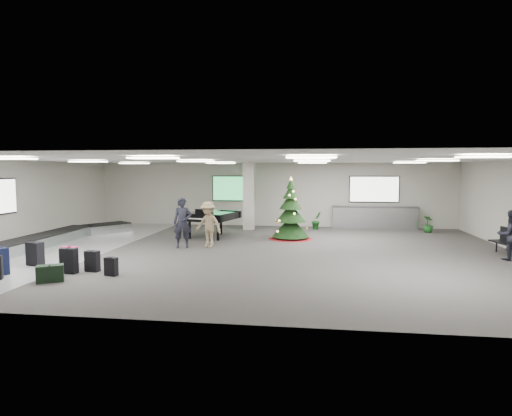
# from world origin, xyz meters

# --- Properties ---
(ground) EXTENTS (18.00, 18.00, 0.00)m
(ground) POSITION_xyz_m (0.00, 0.00, 0.00)
(ground) COLOR #363331
(ground) RESTS_ON ground
(room_envelope) EXTENTS (18.02, 14.02, 3.21)m
(room_envelope) POSITION_xyz_m (-0.38, 0.67, 2.33)
(room_envelope) COLOR #A7A399
(room_envelope) RESTS_ON ground
(baggage_carousel) EXTENTS (2.28, 9.71, 0.43)m
(baggage_carousel) POSITION_xyz_m (-7.84, -0.08, 0.21)
(baggage_carousel) COLOR silver
(baggage_carousel) RESTS_ON ground
(service_counter) EXTENTS (4.05, 0.65, 1.08)m
(service_counter) POSITION_xyz_m (5.00, 6.65, 0.55)
(service_counter) COLOR silver
(service_counter) RESTS_ON ground
(suitcase_1) EXTENTS (0.47, 0.28, 0.72)m
(suitcase_1) POSITION_xyz_m (-4.59, -3.74, 0.35)
(suitcase_1) COLOR black
(suitcase_1) RESTS_ON ground
(pink_suitcase) EXTENTS (0.45, 0.29, 0.67)m
(pink_suitcase) POSITION_xyz_m (-4.83, -3.30, 0.33)
(pink_suitcase) COLOR #E61E63
(pink_suitcase) RESTS_ON ground
(suitcase_3) EXTENTS (0.42, 0.27, 0.60)m
(suitcase_3) POSITION_xyz_m (-4.06, -3.46, 0.29)
(suitcase_3) COLOR black
(suitcase_3) RESTS_ON ground
(navy_suitcase) EXTENTS (0.55, 0.46, 0.76)m
(navy_suitcase) POSITION_xyz_m (-6.36, -4.13, 0.37)
(navy_suitcase) COLOR black
(navy_suitcase) RESTS_ON ground
(green_duffel) EXTENTS (0.71, 0.60, 0.45)m
(green_duffel) POSITION_xyz_m (-4.56, -4.65, 0.21)
(green_duffel) COLOR black
(green_duffel) RESTS_ON ground
(suitcase_7) EXTENTS (0.37, 0.25, 0.51)m
(suitcase_7) POSITION_xyz_m (-3.31, -3.84, 0.25)
(suitcase_7) COLOR black
(suitcase_7) RESTS_ON ground
(suitcase_8) EXTENTS (0.53, 0.39, 0.73)m
(suitcase_8) POSITION_xyz_m (-6.12, -3.00, 0.35)
(suitcase_8) COLOR black
(suitcase_8) RESTS_ON ground
(christmas_tree) EXTENTS (1.82, 1.82, 2.59)m
(christmas_tree) POSITION_xyz_m (1.14, 2.99, 0.89)
(christmas_tree) COLOR #651309
(christmas_tree) RESTS_ON ground
(grand_piano) EXTENTS (2.16, 2.53, 1.25)m
(grand_piano) POSITION_xyz_m (-2.19, 3.02, 0.89)
(grand_piano) COLOR black
(grand_piano) RESTS_ON ground
(bench) EXTENTS (0.77, 1.47, 0.89)m
(bench) POSITION_xyz_m (8.59, 0.55, 0.50)
(bench) COLOR black
(bench) RESTS_ON ground
(traveler_a) EXTENTS (0.76, 0.60, 1.84)m
(traveler_a) POSITION_xyz_m (-2.66, 0.45, 0.92)
(traveler_a) COLOR black
(traveler_a) RESTS_ON ground
(traveler_b) EXTENTS (1.24, 0.96, 1.69)m
(traveler_b) POSITION_xyz_m (-1.76, 0.69, 0.84)
(traveler_b) COLOR #8C7756
(traveler_b) RESTS_ON ground
(traveler_bench) EXTENTS (0.79, 0.62, 1.59)m
(traveler_bench) POSITION_xyz_m (8.21, -0.27, 0.79)
(traveler_bench) COLOR black
(traveler_bench) RESTS_ON ground
(potted_plant_left) EXTENTS (0.62, 0.61, 0.88)m
(potted_plant_left) POSITION_xyz_m (2.22, 5.98, 0.44)
(potted_plant_left) COLOR #123918
(potted_plant_left) RESTS_ON ground
(potted_plant_right) EXTENTS (0.60, 0.60, 0.77)m
(potted_plant_right) POSITION_xyz_m (7.25, 5.63, 0.38)
(potted_plant_right) COLOR #123918
(potted_plant_right) RESTS_ON ground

